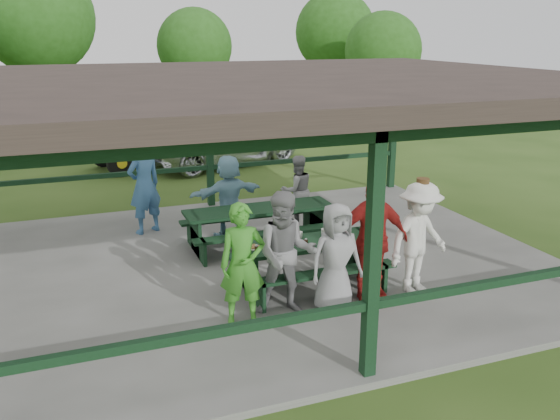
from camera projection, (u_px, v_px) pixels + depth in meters
name	position (u px, v px, depth m)	size (l,w,h in m)	color
ground	(264.00, 267.00, 10.52)	(90.00, 90.00, 0.00)	#2E4C17
concrete_slab	(264.00, 264.00, 10.50)	(10.00, 8.00, 0.10)	#62625D
pavilion_structure	(262.00, 86.00, 9.59)	(10.60, 8.60, 3.24)	black
picnic_table_near	(309.00, 258.00, 9.40)	(2.36, 1.39, 0.75)	black
picnic_table_far	(259.00, 222.00, 11.13)	(2.79, 1.39, 0.75)	black
table_setting	(308.00, 238.00, 9.34)	(2.22, 0.45, 0.10)	white
contestant_green	(243.00, 264.00, 8.09)	(0.63, 0.41, 1.73)	#3C9527
contestant_grey_left	(286.00, 254.00, 8.34)	(0.88, 0.69, 1.81)	gray
contestant_grey_mid	(336.00, 258.00, 8.45)	(0.79, 0.52, 1.62)	#949497
contestant_red	(371.00, 239.00, 8.79)	(1.12, 0.47, 1.91)	#A21E1B
contestant_white_fedora	(419.00, 238.00, 9.04)	(1.27, 0.93, 1.83)	white
spectator_lblue	(229.00, 196.00, 11.59)	(1.52, 0.48, 1.63)	#84B7CC
spectator_blue	(144.00, 185.00, 11.74)	(0.72, 0.47, 1.97)	teal
spectator_grey	(297.00, 190.00, 12.29)	(0.72, 0.56, 1.48)	gray
pickup_truck	(223.00, 140.00, 18.54)	(2.38, 5.16, 1.43)	silver
farm_trailer	(141.00, 145.00, 17.91)	(4.08, 2.35, 1.41)	navy
tree_left	(36.00, 18.00, 21.77)	(4.21, 4.21, 6.58)	black
tree_mid	(194.00, 46.00, 25.11)	(3.18, 3.18, 4.96)	black
tree_right	(383.00, 51.00, 23.62)	(3.05, 3.05, 4.77)	black
tree_far_right	(335.00, 32.00, 27.48)	(3.70, 3.70, 5.78)	black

